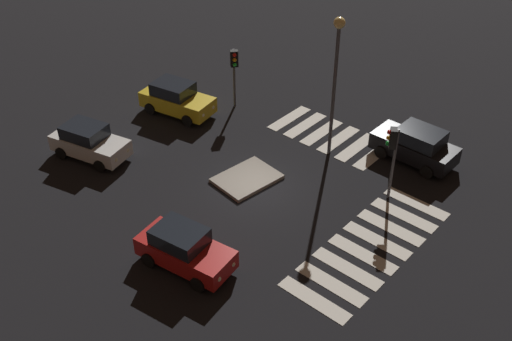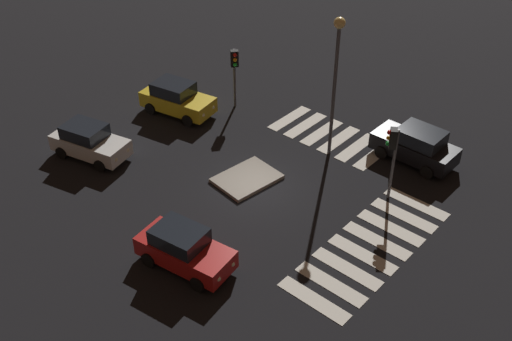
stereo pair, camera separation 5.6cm
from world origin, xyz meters
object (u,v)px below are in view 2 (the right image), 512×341
Objects in this scene: traffic_light_north at (235,65)px; car_red at (184,249)px; car_black at (416,145)px; car_yellow at (177,99)px; traffic_island at (247,178)px; traffic_light_east at (393,147)px; street_lamp at (336,64)px; car_white at (89,142)px.

car_red is at bearing -16.28° from traffic_light_north.
car_yellow is at bearing 20.70° from car_black.
traffic_light_east reaches higher than traffic_island.
car_red is 10.41m from traffic_light_east.
traffic_light_north is at bearing 115.46° from car_red.
car_red is at bearing -177.87° from street_lamp.
car_white reaches higher than traffic_island.
traffic_island is 0.75× the size of car_black.
street_lamp is at bearing 37.41° from traffic_light_north.
traffic_light_north reaches higher than car_black.
traffic_light_north reaches higher than car_yellow.
traffic_island is at bearing 160.58° from street_lamp.
traffic_island is 0.76× the size of car_red.
car_red is at bearing 33.96° from traffic_light_east.
car_red is at bearing 76.33° from car_black.
street_lamp is at bearing 28.93° from car_white.
street_lamp is at bearing -51.32° from traffic_light_east.
traffic_light_north is 0.48× the size of street_lamp.
car_black is 1.21× the size of traffic_light_north.
car_black is at bearing -37.47° from traffic_island.
traffic_light_north is (8.78, -2.18, 1.87)m from car_white.
car_yellow is at bearing 104.76° from street_lamp.
traffic_island is 7.87m from car_yellow.
traffic_light_north reaches higher than traffic_island.
car_white is at bearing 40.36° from car_black.
traffic_light_east reaches higher than car_white.
traffic_light_east is (-1.65, -11.31, 0.16)m from traffic_light_north.
street_lamp is (-2.32, 3.71, 4.21)m from car_black.
traffic_light_east is (-3.67, -0.55, 1.97)m from car_black.
traffic_island is 6.52m from car_red.
traffic_light_north is 0.95× the size of traffic_light_east.
car_white is 1.00× the size of car_black.
car_black is at bearing 9.50° from car_yellow.
traffic_island is at bearing 13.03° from car_white.
car_black is 6.07m from street_lamp.
car_white is at bearing -64.05° from traffic_light_north.
car_red is at bearing -161.53° from traffic_island.
traffic_light_east reaches higher than car_black.
car_yellow is 0.60× the size of street_lamp.
traffic_island is 7.35m from traffic_light_east.
traffic_island is 8.52m from car_white.
traffic_light_east is (1.06, -13.40, 1.98)m from car_yellow.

